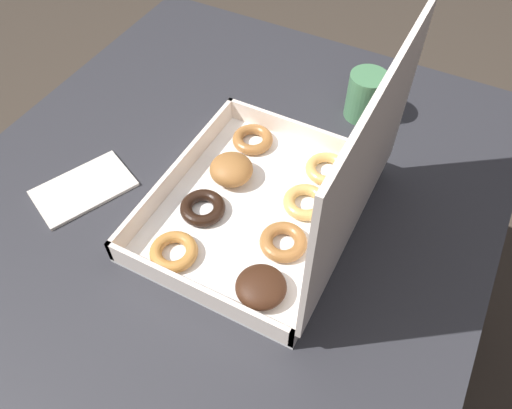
# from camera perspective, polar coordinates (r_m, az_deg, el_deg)

# --- Properties ---
(ground_plane) EXTENTS (8.00, 8.00, 0.00)m
(ground_plane) POSITION_cam_1_polar(r_m,az_deg,el_deg) (1.53, -3.32, -19.22)
(ground_plane) COLOR #42382D
(dining_table) EXTENTS (1.15, 0.91, 0.78)m
(dining_table) POSITION_cam_1_polar(r_m,az_deg,el_deg) (0.93, -5.20, -5.14)
(dining_table) COLOR #2D2D33
(dining_table) RESTS_ON ground_plane
(donut_box) EXTENTS (0.38, 0.32, 0.34)m
(donut_box) POSITION_cam_1_polar(r_m,az_deg,el_deg) (0.78, 2.73, 0.76)
(donut_box) COLOR white
(donut_box) RESTS_ON dining_table
(coffee_mug) EXTENTS (0.07, 0.07, 0.09)m
(coffee_mug) POSITION_cam_1_polar(r_m,az_deg,el_deg) (1.00, 12.45, 12.12)
(coffee_mug) COLOR #4C8456
(coffee_mug) RESTS_ON dining_table
(paper_napkin) EXTENTS (0.19, 0.16, 0.01)m
(paper_napkin) POSITION_cam_1_polar(r_m,az_deg,el_deg) (0.92, -19.10, 1.76)
(paper_napkin) COLOR silver
(paper_napkin) RESTS_ON dining_table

